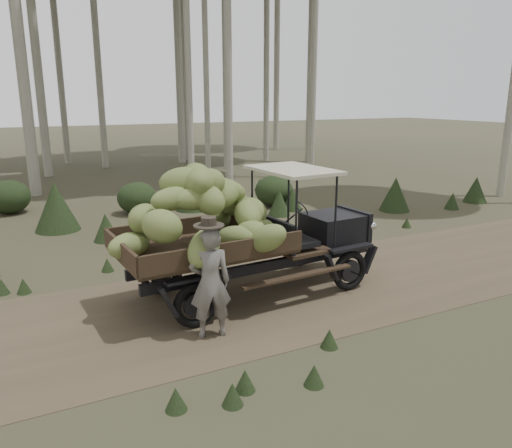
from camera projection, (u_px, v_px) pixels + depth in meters
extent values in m
plane|color=#473D2B|center=(273.00, 295.00, 9.42)|extent=(120.00, 120.00, 0.00)
cube|color=brown|center=(273.00, 295.00, 9.42)|extent=(70.00, 4.00, 0.01)
cube|color=black|center=(332.00, 228.00, 10.21)|extent=(1.09, 1.04, 0.57)
cube|color=black|center=(354.00, 224.00, 10.49)|extent=(0.17, 1.04, 0.64)
cube|color=black|center=(272.00, 232.00, 9.48)|extent=(0.17, 1.45, 0.57)
cube|color=#38281C|center=(203.00, 249.00, 8.80)|extent=(3.01, 2.04, 0.08)
cube|color=#38281C|center=(182.00, 227.00, 9.53)|extent=(2.90, 0.24, 0.33)
cube|color=#38281C|center=(227.00, 253.00, 7.97)|extent=(2.90, 0.24, 0.33)
cube|color=#38281C|center=(120.00, 251.00, 8.04)|extent=(0.18, 1.86, 0.33)
cube|color=beige|center=(293.00, 170.00, 9.41)|extent=(1.29, 1.83, 0.06)
cube|color=black|center=(246.00, 254.00, 9.75)|extent=(4.76, 0.39, 0.19)
cube|color=black|center=(267.00, 266.00, 9.09)|extent=(4.76, 0.39, 0.19)
torus|color=black|center=(300.00, 249.00, 10.96)|extent=(0.79, 0.19, 0.79)
torus|color=black|center=(350.00, 271.00, 9.58)|extent=(0.79, 0.19, 0.79)
torus|color=black|center=(161.00, 274.00, 9.40)|extent=(0.79, 0.19, 0.79)
torus|color=black|center=(196.00, 305.00, 8.01)|extent=(0.79, 0.19, 0.79)
sphere|color=beige|center=(342.00, 217.00, 10.90)|extent=(0.19, 0.19, 0.19)
sphere|color=beige|center=(372.00, 226.00, 10.13)|extent=(0.19, 0.19, 0.19)
ellipsoid|color=olive|center=(219.00, 219.00, 9.73)|extent=(0.81, 0.89, 0.55)
ellipsoid|color=olive|center=(232.00, 202.00, 9.54)|extent=(0.80, 0.91, 0.65)
ellipsoid|color=olive|center=(208.00, 199.00, 8.39)|extent=(0.74, 0.92, 0.72)
ellipsoid|color=olive|center=(207.00, 184.00, 8.58)|extent=(0.95, 0.91, 0.74)
ellipsoid|color=olive|center=(129.00, 246.00, 8.21)|extent=(0.96, 0.81, 0.48)
ellipsoid|color=olive|center=(248.00, 215.00, 8.83)|extent=(0.69, 0.96, 0.61)
ellipsoid|color=olive|center=(223.00, 189.00, 9.06)|extent=(1.00, 0.70, 0.60)
ellipsoid|color=olive|center=(196.00, 178.00, 8.60)|extent=(0.68, 0.91, 0.57)
ellipsoid|color=olive|center=(251.00, 235.00, 8.51)|extent=(0.78, 0.90, 0.63)
ellipsoid|color=olive|center=(145.00, 219.00, 8.40)|extent=(0.89, 0.88, 0.59)
ellipsoid|color=olive|center=(227.00, 194.00, 8.91)|extent=(0.86, 0.82, 0.61)
ellipsoid|color=olive|center=(193.00, 182.00, 8.49)|extent=(0.79, 0.44, 0.59)
ellipsoid|color=olive|center=(239.00, 237.00, 8.43)|extent=(0.81, 0.86, 0.41)
ellipsoid|color=olive|center=(252.00, 211.00, 9.09)|extent=(0.72, 0.86, 0.64)
ellipsoid|color=olive|center=(172.00, 199.00, 8.22)|extent=(0.82, 0.50, 0.44)
ellipsoid|color=olive|center=(200.00, 184.00, 8.46)|extent=(0.80, 1.05, 0.71)
ellipsoid|color=olive|center=(254.00, 232.00, 8.98)|extent=(0.94, 0.58, 0.65)
ellipsoid|color=olive|center=(162.00, 227.00, 7.66)|extent=(0.93, 0.80, 0.72)
ellipsoid|color=olive|center=(194.00, 199.00, 8.33)|extent=(0.81, 0.52, 0.40)
ellipsoid|color=olive|center=(184.00, 182.00, 8.49)|extent=(1.04, 0.85, 0.60)
ellipsoid|color=olive|center=(204.00, 247.00, 7.68)|extent=(0.97, 0.95, 0.78)
ellipsoid|color=olive|center=(267.00, 238.00, 8.24)|extent=(0.87, 0.93, 0.72)
imported|color=#635F5A|center=(210.00, 283.00, 7.61)|extent=(0.71, 0.53, 1.76)
cylinder|color=#312A22|center=(209.00, 226.00, 7.39)|extent=(0.55, 0.55, 0.02)
cylinder|color=#312A22|center=(209.00, 222.00, 7.37)|extent=(0.27, 0.27, 0.14)
cylinder|color=#B2AD9E|center=(177.00, 16.00, 26.38)|extent=(0.40, 0.40, 15.50)
cylinder|color=#B2AD9E|center=(180.00, 18.00, 29.96)|extent=(0.40, 0.40, 16.39)
ellipsoid|color=#233319|center=(208.00, 184.00, 19.63)|extent=(0.68, 0.68, 0.54)
cone|color=#233319|center=(452.00, 201.00, 16.54)|extent=(0.49, 0.49, 0.54)
ellipsoid|color=#233319|center=(274.00, 191.00, 16.93)|extent=(1.30, 1.30, 1.04)
cone|color=#233319|center=(192.00, 190.00, 16.36)|extent=(1.16, 1.16, 1.29)
ellipsoid|color=#233319|center=(137.00, 198.00, 15.83)|extent=(1.25, 1.25, 1.00)
cone|color=#233319|center=(56.00, 207.00, 13.80)|extent=(1.23, 1.23, 1.36)
ellipsoid|color=#233319|center=(9.00, 197.00, 15.84)|extent=(1.33, 1.33, 1.06)
cone|color=#233319|center=(292.00, 199.00, 16.34)|extent=(0.67, 0.67, 0.74)
cone|color=#233319|center=(279.00, 203.00, 15.62)|extent=(0.72, 0.72, 0.80)
cone|color=#233319|center=(476.00, 190.00, 17.56)|extent=(0.81, 0.81, 0.90)
ellipsoid|color=#233319|center=(2.00, 198.00, 17.09)|extent=(0.60, 0.60, 0.48)
cone|color=#233319|center=(106.00, 227.00, 12.85)|extent=(0.66, 0.66, 0.73)
cone|color=#233319|center=(259.00, 184.00, 19.92)|extent=(0.41, 0.41, 0.46)
cone|color=#233319|center=(395.00, 194.00, 16.24)|extent=(0.99, 0.99, 1.10)
cone|color=#233319|center=(167.00, 254.00, 11.41)|extent=(0.27, 0.27, 0.30)
cone|color=#233319|center=(176.00, 399.00, 5.94)|extent=(0.27, 0.27, 0.30)
cone|color=#233319|center=(182.00, 263.00, 10.75)|extent=(0.27, 0.27, 0.30)
cone|color=#233319|center=(245.00, 380.00, 6.33)|extent=(0.27, 0.27, 0.30)
cone|color=#233319|center=(407.00, 222.00, 14.22)|extent=(0.27, 0.27, 0.30)
cone|color=#233319|center=(2.00, 287.00, 9.43)|extent=(0.27, 0.27, 0.30)
cone|color=#233319|center=(287.00, 244.00, 12.12)|extent=(0.27, 0.27, 0.30)
cone|color=#233319|center=(160.00, 259.00, 11.04)|extent=(0.27, 0.27, 0.30)
cone|color=#233319|center=(314.00, 375.00, 6.44)|extent=(0.27, 0.27, 0.30)
cone|color=#233319|center=(23.00, 286.00, 9.48)|extent=(0.27, 0.27, 0.30)
cone|color=#233319|center=(232.00, 394.00, 6.03)|extent=(0.27, 0.27, 0.30)
cone|color=#233319|center=(195.00, 258.00, 11.12)|extent=(0.27, 0.27, 0.30)
cone|color=#233319|center=(329.00, 338.00, 7.42)|extent=(0.27, 0.27, 0.30)
cone|color=#233319|center=(107.00, 265.00, 10.66)|extent=(0.27, 0.27, 0.30)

